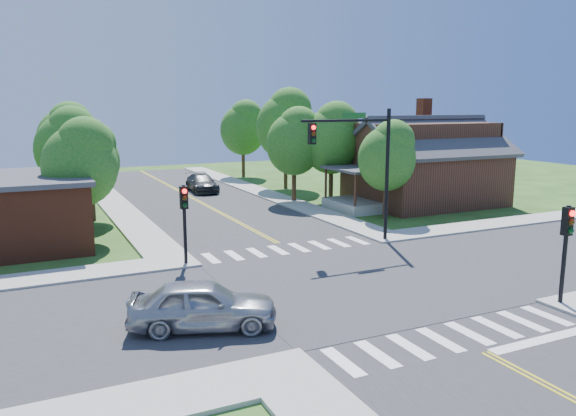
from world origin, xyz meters
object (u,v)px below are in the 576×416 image
signal_pole_nw (184,210)px  car_dgrey (202,183)px  car_silver (203,306)px  signal_pole_se (567,236)px  signal_mast_ne (361,154)px  house_ne (424,160)px

signal_pole_nw → car_dgrey: bearing=71.2°
car_silver → car_dgrey: (8.82, 29.07, -0.09)m
signal_pole_se → car_dgrey: size_ratio=0.72×
signal_pole_nw → car_dgrey: size_ratio=0.72×
car_dgrey → car_silver: bearing=-103.3°
signal_mast_ne → signal_pole_nw: size_ratio=1.89×
signal_pole_se → signal_mast_ne: bearing=98.6°
signal_mast_ne → signal_pole_se: 11.55m
signal_pole_nw → car_silver: size_ratio=0.72×
signal_mast_ne → house_ne: 14.23m
signal_mast_ne → car_silver: signal_mast_ne is taller
signal_pole_nw → car_dgrey: (7.31, 21.46, -1.92)m
signal_pole_se → signal_pole_nw: size_ratio=1.00×
car_silver → signal_pole_se: bearing=-86.0°
signal_mast_ne → signal_pole_nw: 9.76m
car_silver → signal_mast_ne: bearing=-35.5°
signal_pole_se → house_ne: bearing=64.4°
signal_mast_ne → signal_pole_se: signal_mast_ne is taller
signal_pole_nw → car_silver: (-1.51, -7.62, -1.83)m
signal_mast_ne → signal_pole_nw: (-9.51, -0.01, -2.19)m
signal_pole_se → car_silver: (-12.71, 3.58, -1.83)m
signal_pole_se → car_dgrey: (-3.89, 32.66, -1.92)m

